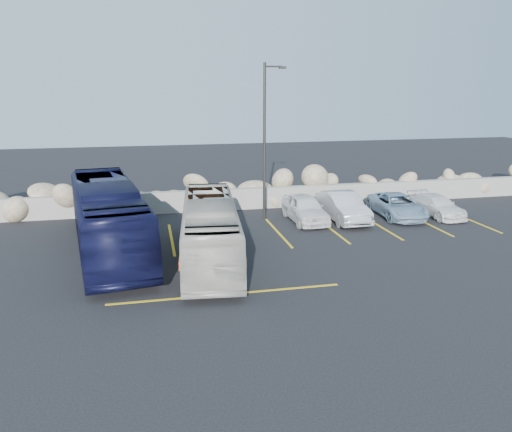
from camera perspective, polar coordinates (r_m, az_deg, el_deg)
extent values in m
plane|color=black|center=(17.22, 0.08, -8.91)|extent=(90.00, 90.00, 0.00)
cube|color=gray|center=(28.32, -5.16, 1.80)|extent=(60.00, 0.40, 1.20)
cube|color=gold|center=(23.45, -9.63, -2.59)|extent=(0.12, 5.00, 0.01)
cube|color=gold|center=(24.19, 2.52, -1.85)|extent=(0.12, 5.00, 0.01)
cube|color=gold|center=(25.00, 8.51, -1.46)|extent=(0.12, 5.00, 0.01)
cube|color=gold|center=(26.02, 13.88, -1.09)|extent=(0.12, 5.00, 0.01)
cube|color=gold|center=(27.25, 18.80, -0.74)|extent=(0.12, 5.00, 0.01)
cube|color=gold|center=(28.67, 23.26, -0.42)|extent=(0.12, 5.00, 0.01)
cube|color=gold|center=(17.22, -3.35, -8.90)|extent=(8.00, 0.12, 0.01)
cylinder|color=#292724|center=(25.76, 0.97, 8.25)|extent=(0.14, 0.14, 8.00)
cylinder|color=#292724|center=(25.71, 2.02, 16.71)|extent=(0.90, 0.08, 0.08)
cube|color=#292724|center=(25.83, 3.03, 16.58)|extent=(0.35, 0.18, 0.12)
imported|color=#BDB8AA|center=(20.16, -5.27, -1.62)|extent=(3.02, 9.16, 2.51)
imported|color=black|center=(21.94, -16.56, -0.15)|extent=(4.12, 11.03, 3.00)
imported|color=white|center=(26.05, 5.62, 0.89)|extent=(1.71, 4.16, 1.41)
imported|color=#BBBABF|center=(26.54, 9.90, 1.06)|extent=(1.56, 4.47, 1.47)
imported|color=white|center=(28.81, 19.97, 1.10)|extent=(1.87, 3.96, 1.12)
imported|color=#7C98B0|center=(27.94, 15.83, 1.15)|extent=(2.29, 4.53, 1.23)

